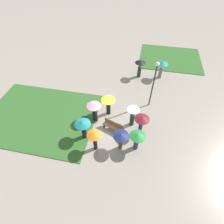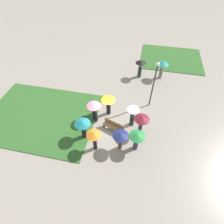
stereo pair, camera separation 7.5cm
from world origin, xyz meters
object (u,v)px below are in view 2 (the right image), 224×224
crowd_person_pink (94,108)px  crowd_person_teal (83,126)px  crowd_person_green (137,138)px  lone_walker_mid_plaza (162,66)px  crowd_person_navy (121,137)px  lone_walker_far_path (140,66)px  park_bench (114,126)px  lamp_post (154,80)px  crowd_person_maroon (142,120)px  crowd_person_yellow (108,102)px  crowd_person_orange (94,137)px  crowd_person_white (133,114)px  trash_bin (85,121)px

crowd_person_pink → crowd_person_teal: bearing=129.1°
crowd_person_green → lone_walker_mid_plaza: (1.59, 9.21, 0.08)m
crowd_person_navy → lone_walker_far_path: lone_walker_far_path is taller
park_bench → lamp_post: (2.62, 3.46, 2.36)m
crowd_person_maroon → crowd_person_yellow: bearing=16.9°
crowd_person_orange → crowd_person_pink: crowd_person_orange is taller
crowd_person_pink → lone_walker_far_path: size_ratio=1.01×
crowd_person_green → crowd_person_navy: bearing=-138.9°
lamp_post → crowd_person_white: size_ratio=2.26×
crowd_person_navy → crowd_person_yellow: 3.58m
crowd_person_navy → lone_walker_mid_plaza: bearing=-114.0°
crowd_person_maroon → lone_walker_far_path: lone_walker_far_path is taller
crowd_person_orange → crowd_person_pink: bearing=-121.2°
crowd_person_yellow → lone_walker_far_path: bearing=-176.3°
crowd_person_teal → lone_walker_far_path: lone_walker_far_path is taller
park_bench → lone_walker_far_path: lone_walker_far_path is taller
lone_walker_far_path → crowd_person_green: bearing=-75.9°
crowd_person_maroon → lone_walker_far_path: 7.46m
crowd_person_maroon → crowd_person_white: 1.01m
crowd_person_green → crowd_person_pink: crowd_person_pink is taller
trash_bin → crowd_person_yellow: bearing=45.3°
trash_bin → lone_walker_far_path: lone_walker_far_path is taller
lamp_post → crowd_person_teal: (-4.67, -4.57, -1.49)m
crowd_person_white → crowd_person_orange: bearing=119.8°
crowd_person_teal → crowd_person_white: crowd_person_white is taller
crowd_person_yellow → crowd_person_white: bearing=91.9°
park_bench → crowd_person_maroon: 2.31m
park_bench → crowd_person_navy: crowd_person_navy is taller
crowd_person_teal → crowd_person_white: 3.93m
crowd_person_green → crowd_person_orange: 2.94m
park_bench → crowd_person_navy: bearing=-42.0°
crowd_person_white → park_bench: bearing=102.2°
crowd_person_orange → lone_walker_mid_plaza: bearing=-161.5°
crowd_person_navy → lone_walker_far_path: (0.49, 9.14, -0.07)m
crowd_person_white → lone_walker_mid_plaza: (2.15, 7.03, 0.11)m
park_bench → crowd_person_pink: bearing=177.4°
trash_bin → crowd_person_yellow: crowd_person_yellow is taller
crowd_person_orange → lone_walker_mid_plaza: 10.79m
lone_walker_far_path → park_bench: bearing=-89.4°
park_bench → crowd_person_teal: bearing=-130.9°
crowd_person_navy → crowd_person_pink: bearing=-49.9°
crowd_person_teal → crowd_person_white: bearing=53.0°
crowd_person_yellow → crowd_person_pink: size_ratio=0.95×
crowd_person_yellow → lone_walker_mid_plaza: (4.28, 6.21, 0.05)m
trash_bin → crowd_person_white: bearing=12.3°
lamp_post → crowd_person_white: lamp_post is taller
crowd_person_navy → park_bench: bearing=-70.6°
crowd_person_green → crowd_person_white: size_ratio=0.90×
lamp_post → trash_bin: size_ratio=5.62×
crowd_person_teal → lone_walker_far_path: (3.33, 8.73, -0.03)m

